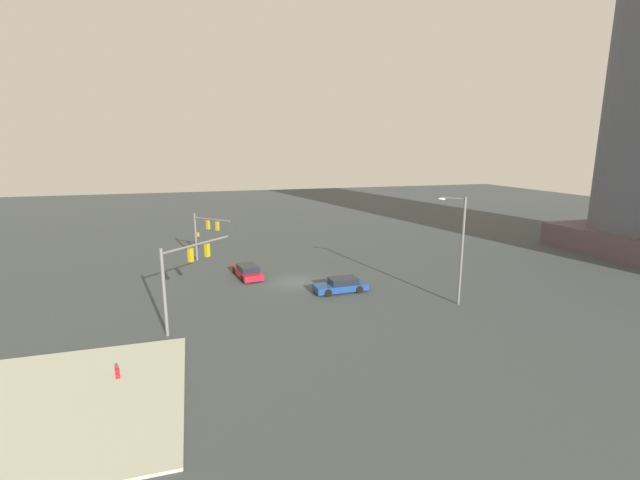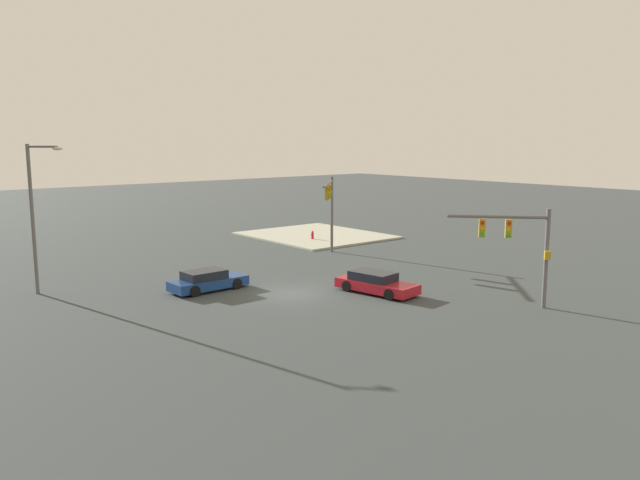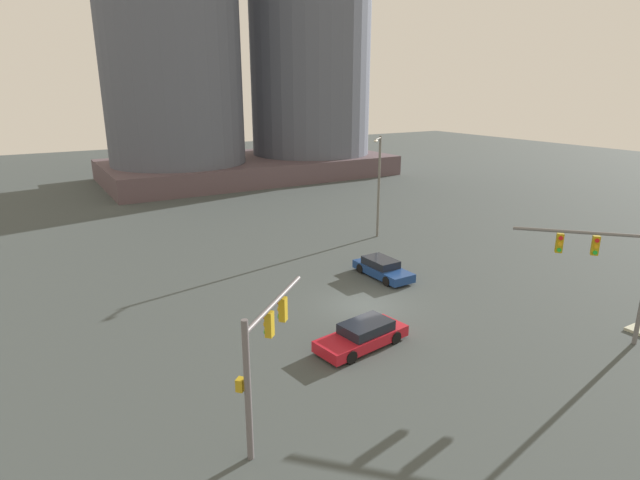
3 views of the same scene
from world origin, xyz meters
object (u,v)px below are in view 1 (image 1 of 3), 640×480
sedan_car_approaching (341,285)px  sedan_car_waiting_far (247,271)px  traffic_signal_near_corner (204,230)px  traffic_signal_opposite_side (183,268)px  streetlamp_curved_arm (459,244)px  fire_hydrant_on_curb (117,372)px

sedan_car_approaching → sedan_car_waiting_far: same height
sedan_car_waiting_far → sedan_car_approaching: bearing=-141.6°
traffic_signal_near_corner → traffic_signal_opposite_side: (17.41, -1.91, 0.63)m
traffic_signal_near_corner → sedan_car_waiting_far: size_ratio=1.03×
streetlamp_curved_arm → traffic_signal_near_corner: bearing=3.3°
streetlamp_curved_arm → fire_hydrant_on_curb: (4.90, -23.83, -4.36)m
traffic_signal_near_corner → sedan_car_waiting_far: 8.34m
fire_hydrant_on_curb → traffic_signal_near_corner: bearing=167.2°
traffic_signal_near_corner → streetlamp_curved_arm: streetlamp_curved_arm is taller
streetlamp_curved_arm → fire_hydrant_on_curb: bearing=60.7°
traffic_signal_opposite_side → streetlamp_curved_arm: size_ratio=0.69×
sedan_car_waiting_far → traffic_signal_opposite_side: bearing=143.9°
traffic_signal_near_corner → traffic_signal_opposite_side: bearing=-48.3°
streetlamp_curved_arm → fire_hydrant_on_curb: streetlamp_curved_arm is taller
sedan_car_waiting_far → fire_hydrant_on_curb: 19.15m
traffic_signal_opposite_side → fire_hydrant_on_curb: size_ratio=8.27×
traffic_signal_opposite_side → sedan_car_approaching: 13.68m
sedan_car_approaching → fire_hydrant_on_curb: sedan_car_approaching is taller
traffic_signal_opposite_side → sedan_car_waiting_far: size_ratio=1.17×
traffic_signal_near_corner → streetlamp_curved_arm: 26.44m
traffic_signal_near_corner → traffic_signal_opposite_side: traffic_signal_opposite_side is taller
traffic_signal_opposite_side → sedan_car_approaching: size_ratio=1.28×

